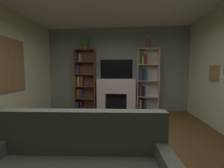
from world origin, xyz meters
name	(u,v)px	position (x,y,z in m)	size (l,w,h in m)	color
ground_plane	(106,149)	(0.00, 0.00, 0.00)	(6.43, 6.43, 0.00)	brown
wall_back_accent	(116,70)	(0.00, 2.71, 1.42)	(4.94, 0.06, 2.84)	gray
fireplace	(116,94)	(0.00, 2.55, 0.59)	(1.41, 0.56, 1.10)	white
tv	(116,69)	(0.00, 2.65, 1.43)	(1.10, 0.06, 0.65)	black
bookshelf_left	(84,81)	(-1.14, 2.57, 1.01)	(0.69, 0.32, 2.09)	brown
bookshelf_right	(145,81)	(0.96, 2.56, 1.02)	(0.69, 0.32, 2.09)	silver
potted_plant	(85,43)	(-1.06, 2.53, 2.30)	(0.28, 0.28, 0.37)	#AB694B
vase_with_flowers	(149,44)	(1.06, 2.53, 2.23)	(0.11, 0.11, 0.42)	brown
coffee_table	(94,136)	(-0.14, -0.33, 0.37)	(0.73, 0.50, 0.44)	brown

